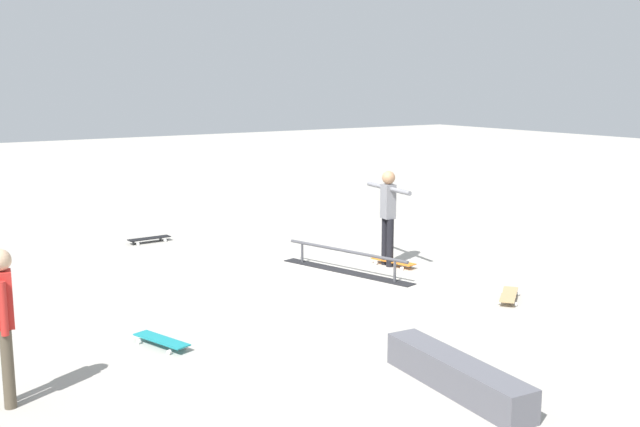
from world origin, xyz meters
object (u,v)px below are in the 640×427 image
object	(u,v)px
grind_rail	(346,262)
skateboard_main	(393,262)
loose_skateboard_black	(149,239)
bystander_red_shirt	(4,318)
loose_skateboard_teal	(161,340)
loose_skateboard_natural	(509,295)
skate_ledge	(457,375)
skater_main	(388,211)

from	to	relation	value
grind_rail	skateboard_main	size ratio (longest dim) A/B	3.03
loose_skateboard_black	bystander_red_shirt	bearing A→B (deg)	-123.10
loose_skateboard_black	skateboard_main	bearing A→B (deg)	-57.97
loose_skateboard_teal	loose_skateboard_natural	size ratio (longest dim) A/B	1.09
loose_skateboard_teal	skateboard_main	bearing A→B (deg)	90.75
skate_ledge	skater_main	xyz separation A→B (m)	(4.38, -2.63, 0.75)
skate_ledge	skateboard_main	size ratio (longest dim) A/B	2.32
skateboard_main	skate_ledge	bearing A→B (deg)	-44.78
skater_main	bystander_red_shirt	size ratio (longest dim) A/B	1.05
grind_rail	skate_ledge	bearing A→B (deg)	142.07
skater_main	skateboard_main	world-z (taller)	skater_main
bystander_red_shirt	loose_skateboard_teal	distance (m)	2.08
grind_rail	bystander_red_shirt	distance (m)	6.04
skateboard_main	loose_skateboard_teal	world-z (taller)	same
skateboard_main	loose_skateboard_black	size ratio (longest dim) A/B	1.02
skateboard_main	bystander_red_shirt	xyz separation A→B (m)	(-2.21, 6.42, 0.78)
skater_main	loose_skateboard_natural	world-z (taller)	skater_main
skater_main	bystander_red_shirt	bearing A→B (deg)	-63.06
skate_ledge	grind_rail	bearing A→B (deg)	-22.33
loose_skateboard_natural	skate_ledge	bearing A→B (deg)	175.87
bystander_red_shirt	loose_skateboard_black	size ratio (longest dim) A/B	1.86
skater_main	loose_skateboard_teal	world-z (taller)	skater_main
loose_skateboard_natural	loose_skateboard_black	bearing A→B (deg)	75.49
skate_ledge	loose_skateboard_black	bearing A→B (deg)	-0.03
skater_main	loose_skateboard_natural	xyz separation A→B (m)	(-2.50, -0.17, -0.84)
loose_skateboard_teal	grind_rail	bearing A→B (deg)	95.95
skateboard_main	loose_skateboard_natural	xyz separation A→B (m)	(-2.42, -0.11, 0.00)
loose_skateboard_natural	loose_skateboard_black	distance (m)	6.98
skate_ledge	bystander_red_shirt	xyz separation A→B (m)	(2.09, 3.73, 0.68)
loose_skateboard_natural	loose_skateboard_black	size ratio (longest dim) A/B	0.93
grind_rail	skater_main	world-z (taller)	skater_main
grind_rail	loose_skateboard_natural	world-z (taller)	grind_rail
skater_main	loose_skateboard_black	world-z (taller)	skater_main
skateboard_main	loose_skateboard_black	xyz separation A→B (m)	(3.98, 2.69, 0.00)
grind_rail	skate_ledge	distance (m)	4.76
skate_ledge	loose_skateboard_natural	size ratio (longest dim) A/B	2.54
bystander_red_shirt	skater_main	bearing A→B (deg)	-60.48
bystander_red_shirt	loose_skateboard_teal	size ratio (longest dim) A/B	1.83
loose_skateboard_natural	loose_skateboard_teal	bearing A→B (deg)	130.95
skater_main	loose_skateboard_teal	xyz separation A→B (m)	(-1.58, 4.57, -0.84)
bystander_red_shirt	grind_rail	bearing A→B (deg)	-57.62
skateboard_main	loose_skateboard_natural	size ratio (longest dim) A/B	1.09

